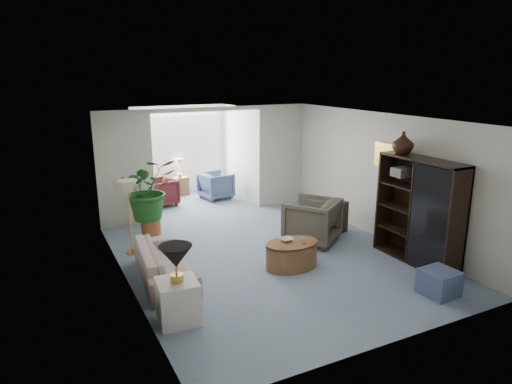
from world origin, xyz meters
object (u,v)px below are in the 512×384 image
framed_picture (386,156)px  coffee_table (292,255)px  sunroom_chair_maroon (160,192)px  sunroom_table (180,186)px  cabinet_urn (403,143)px  wingback_chair (312,221)px  coffee_bowl (286,240)px  side_table_dark (332,217)px  entertainment_cabinet (419,211)px  ottoman (439,282)px  sofa (165,263)px  floor_lamp (128,188)px  sunroom_chair_blue (216,185)px  end_table (178,301)px  coffee_cup (303,240)px  plant_pot (151,226)px  table_lamp (176,257)px

framed_picture → coffee_table: 2.78m
framed_picture → coffee_table: size_ratio=0.53×
sunroom_chair_maroon → sunroom_table: 1.06m
cabinet_urn → coffee_table: bearing=173.0°
wingback_chair → cabinet_urn: size_ratio=2.45×
coffee_table → coffee_bowl: bearing=116.6°
side_table_dark → sunroom_table: side_table_dark is taller
entertainment_cabinet → framed_picture: bearing=78.6°
coffee_table → ottoman: 2.37m
sofa → floor_lamp: (-0.25, 1.34, 0.97)m
coffee_table → side_table_dark: (1.68, 1.16, 0.10)m
cabinet_urn → sunroom_table: (-2.34, 5.72, -1.80)m
framed_picture → sunroom_chair_blue: size_ratio=0.65×
cabinet_urn → end_table: bearing=-172.5°
coffee_cup → plant_pot: size_ratio=0.27×
plant_pot → end_table: bearing=-98.5°
framed_picture → table_lamp: framed_picture is taller
side_table_dark → ottoman: (-0.21, -3.02, -0.13)m
cabinet_urn → sunroom_chair_maroon: 6.10m
sunroom_chair_maroon → coffee_table: bearing=2.1°
sofa → plant_pot: size_ratio=4.80×
wingback_chair → sunroom_table: 4.77m
cabinet_urn → framed_picture: bearing=70.2°
framed_picture → side_table_dark: framed_picture is taller
floor_lamp → framed_picture: bearing=-17.7°
sunroom_chair_maroon → sofa: bearing=-24.2°
side_table_dark → coffee_cup: bearing=-140.4°
framed_picture → entertainment_cabinet: 1.40m
side_table_dark → sunroom_table: 4.71m
coffee_bowl → coffee_cup: coffee_cup is taller
table_lamp → coffee_cup: size_ratio=4.10×
coffee_bowl → ottoman: coffee_bowl is taller
table_lamp → floor_lamp: (-0.05, 2.69, 0.32)m
entertainment_cabinet → sunroom_table: entertainment_cabinet is taller
floor_lamp → coffee_table: floor_lamp is taller
table_lamp → entertainment_cabinet: size_ratio=0.24×
sofa → side_table_dark: (3.75, 0.64, 0.05)m
coffee_cup → sunroom_chair_blue: (0.35, 4.81, -0.15)m
floor_lamp → cabinet_urn: (4.41, -2.12, 0.80)m
table_lamp → sunroom_chair_blue: table_lamp is taller
plant_pot → sunroom_chair_maroon: size_ratio=0.53×
ottoman → side_table_dark: bearing=86.0°
sunroom_chair_maroon → side_table_dark: bearing=27.1°
sunroom_chair_blue → sunroom_chair_maroon: size_ratio=1.03×
sofa → floor_lamp: size_ratio=5.33×
end_table → coffee_cup: bearing=16.8°
ottoman → plant_pot: bearing=124.7°
sofa → sunroom_chair_maroon: 4.33m
wingback_chair → table_lamp: bearing=-8.3°
sofa → table_lamp: 1.51m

